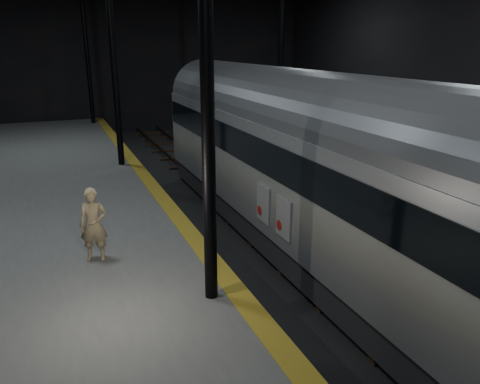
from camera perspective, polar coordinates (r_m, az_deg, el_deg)
ground at (r=15.06m, az=5.39°, el=-5.92°), size 44.00×44.00×0.00m
platform_left at (r=13.40m, az=-24.65°, el=-8.32°), size 9.00×43.80×1.00m
platform_right at (r=19.36m, az=25.54°, el=-0.64°), size 9.00×43.80×1.00m
tactile_strip at (r=13.57m, az=-6.79°, el=-4.10°), size 0.50×43.80×0.01m
track at (r=15.03m, az=5.40°, el=-5.69°), size 2.40×43.00×0.24m
train at (r=12.75m, az=9.22°, el=3.42°), size 2.93×19.58×5.23m
woman at (r=11.67m, az=-17.42°, el=-3.81°), size 0.75×0.59×1.79m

